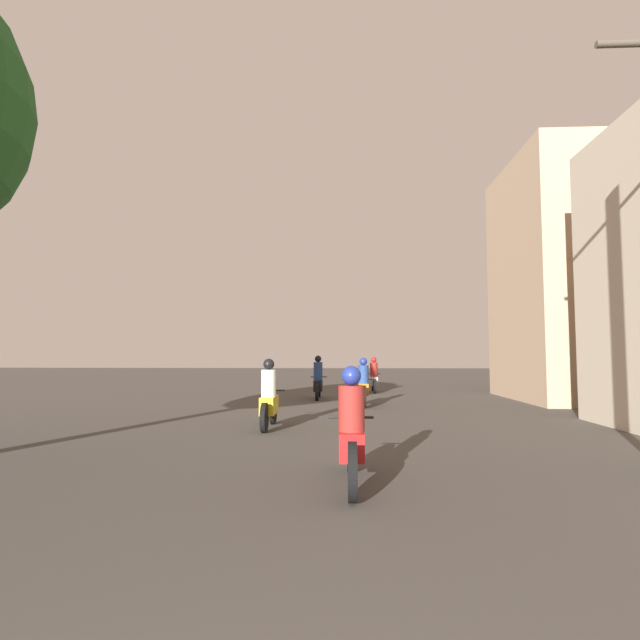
{
  "coord_description": "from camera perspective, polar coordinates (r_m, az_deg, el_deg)",
  "views": [
    {
      "loc": [
        0.14,
        0.07,
        1.59
      ],
      "look_at": [
        -0.76,
        18.04,
        2.85
      ],
      "focal_mm": 28.0,
      "sensor_mm": 36.0,
      "label": 1
    }
  ],
  "objects": [
    {
      "name": "motorcycle_red",
      "position": [
        6.29,
        3.62,
        -13.09
      ],
      "size": [
        0.6,
        2.09,
        1.45
      ],
      "rotation": [
        0.0,
        0.0,
        -0.08
      ],
      "color": "black",
      "rests_on": "ground_plane"
    },
    {
      "name": "motorcycle_yellow",
      "position": [
        11.02,
        -5.85,
        -9.11
      ],
      "size": [
        0.6,
        1.88,
        1.5
      ],
      "rotation": [
        0.0,
        0.0,
        0.15
      ],
      "color": "black",
      "rests_on": "ground_plane"
    },
    {
      "name": "motorcycle_orange",
      "position": [
        15.7,
        4.98,
        -7.55
      ],
      "size": [
        0.6,
        2.0,
        1.5
      ],
      "rotation": [
        0.0,
        0.0,
        0.02
      ],
      "color": "black",
      "rests_on": "ground_plane"
    },
    {
      "name": "motorcycle_black",
      "position": [
        18.11,
        -0.22,
        -7.05
      ],
      "size": [
        0.6,
        1.99,
        1.56
      ],
      "rotation": [
        0.0,
        0.0,
        0.01
      ],
      "color": "black",
      "rests_on": "ground_plane"
    },
    {
      "name": "motorcycle_silver",
      "position": [
        21.44,
        6.16,
        -6.63
      ],
      "size": [
        0.6,
        1.94,
        1.5
      ],
      "rotation": [
        0.0,
        0.0,
        -0.05
      ],
      "color": "black",
      "rests_on": "ground_plane"
    },
    {
      "name": "building_right_far",
      "position": [
        20.33,
        29.03,
        4.09
      ],
      "size": [
        5.98,
        5.83,
        8.54
      ],
      "color": "tan",
      "rests_on": "ground_plane"
    }
  ]
}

